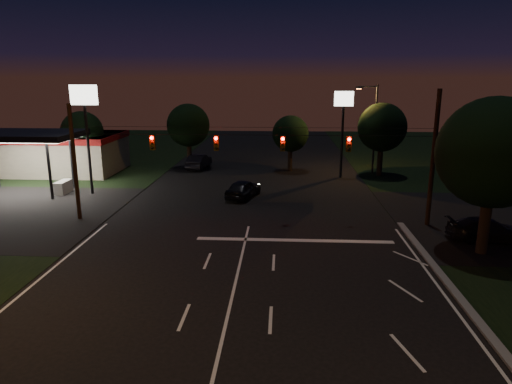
# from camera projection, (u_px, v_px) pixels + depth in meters

# --- Properties ---
(ground) EXTENTS (140.00, 140.00, 0.00)m
(ground) POSITION_uv_depth(u_px,v_px,m) (221.00, 346.00, 16.91)
(ground) COLOR black
(ground) RESTS_ON ground
(stop_bar) EXTENTS (12.00, 0.50, 0.01)m
(stop_bar) POSITION_uv_depth(u_px,v_px,m) (294.00, 240.00, 27.87)
(stop_bar) COLOR silver
(stop_bar) RESTS_ON ground
(utility_pole_right) EXTENTS (0.30, 0.30, 9.00)m
(utility_pole_right) POSITION_uv_depth(u_px,v_px,m) (427.00, 225.00, 30.75)
(utility_pole_right) COLOR black
(utility_pole_right) RESTS_ON ground
(utility_pole_left) EXTENTS (0.28, 0.28, 8.00)m
(utility_pole_left) POSITION_uv_depth(u_px,v_px,m) (80.00, 219.00, 32.11)
(utility_pole_left) COLOR black
(utility_pole_left) RESTS_ON ground
(signal_span) EXTENTS (24.00, 0.40, 1.56)m
(signal_span) POSITION_uv_depth(u_px,v_px,m) (249.00, 143.00, 30.05)
(signal_span) COLOR black
(signal_span) RESTS_ON ground
(gas_station) EXTENTS (14.20, 16.10, 5.25)m
(gas_station) POSITION_uv_depth(u_px,v_px,m) (49.00, 150.00, 46.98)
(gas_station) COLOR gray
(gas_station) RESTS_ON ground
(pole_sign_left_near) EXTENTS (2.20, 0.30, 9.10)m
(pole_sign_left_near) POSITION_uv_depth(u_px,v_px,m) (85.00, 111.00, 37.30)
(pole_sign_left_near) COLOR black
(pole_sign_left_near) RESTS_ON ground
(pole_sign_right) EXTENTS (1.80, 0.30, 8.40)m
(pole_sign_right) POSITION_uv_depth(u_px,v_px,m) (343.00, 114.00, 43.97)
(pole_sign_right) COLOR black
(pole_sign_right) RESTS_ON ground
(street_light_right_far) EXTENTS (2.20, 0.35, 9.00)m
(street_light_right_far) POSITION_uv_depth(u_px,v_px,m) (373.00, 123.00, 45.97)
(street_light_right_far) COLOR black
(street_light_right_far) RESTS_ON ground
(tree_right_near) EXTENTS (6.00, 6.00, 8.76)m
(tree_right_near) POSITION_uv_depth(u_px,v_px,m) (493.00, 154.00, 24.60)
(tree_right_near) COLOR black
(tree_right_near) RESTS_ON ground
(tree_far_a) EXTENTS (4.20, 4.20, 6.42)m
(tree_far_a) POSITION_uv_depth(u_px,v_px,m) (83.00, 133.00, 46.04)
(tree_far_a) COLOR black
(tree_far_a) RESTS_ON ground
(tree_far_b) EXTENTS (4.60, 4.60, 6.98)m
(tree_far_b) POSITION_uv_depth(u_px,v_px,m) (189.00, 126.00, 49.27)
(tree_far_b) COLOR black
(tree_far_b) RESTS_ON ground
(tree_far_c) EXTENTS (3.80, 3.80, 5.86)m
(tree_far_c) POSITION_uv_depth(u_px,v_px,m) (291.00, 134.00, 47.83)
(tree_far_c) COLOR black
(tree_far_c) RESTS_ON ground
(tree_far_d) EXTENTS (4.80, 4.80, 7.30)m
(tree_far_d) POSITION_uv_depth(u_px,v_px,m) (382.00, 128.00, 45.19)
(tree_far_d) COLOR black
(tree_far_d) RESTS_ON ground
(tree_far_e) EXTENTS (4.00, 4.00, 6.18)m
(tree_far_e) POSITION_uv_depth(u_px,v_px,m) (472.00, 138.00, 42.95)
(tree_far_e) COLOR black
(tree_far_e) RESTS_ON ground
(car_oncoming_a) EXTENTS (3.06, 4.77, 1.51)m
(car_oncoming_a) POSITION_uv_depth(u_px,v_px,m) (243.00, 189.00, 37.63)
(car_oncoming_a) COLOR black
(car_oncoming_a) RESTS_ON ground
(car_oncoming_b) EXTENTS (2.19, 4.92, 1.57)m
(car_oncoming_b) POSITION_uv_depth(u_px,v_px,m) (199.00, 161.00, 49.73)
(car_oncoming_b) COLOR black
(car_oncoming_b) RESTS_ON ground
(car_cross) EXTENTS (4.82, 2.00, 1.39)m
(car_cross) POSITION_uv_depth(u_px,v_px,m) (488.00, 230.00, 27.68)
(car_cross) COLOR black
(car_cross) RESTS_ON ground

